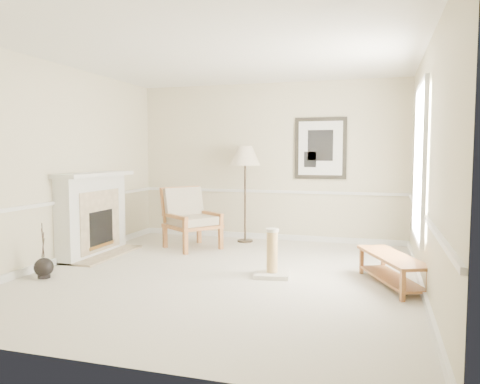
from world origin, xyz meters
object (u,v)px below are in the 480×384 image
Objects in this scene: floor_lamp at (245,158)px; scratching_post at (272,261)px; armchair at (189,215)px; bench at (392,265)px; floor_vase at (44,268)px.

floor_lamp is 2.76m from scratching_post.
armchair reaches higher than scratching_post.
scratching_post is at bearing -65.55° from floor_lamp.
armchair is 1.78× the size of scratching_post.
floor_lamp is 1.28× the size of bench.
floor_vase is 0.64× the size of armchair.
armchair is 3.60m from bench.
scratching_post is (-1.49, 0.01, -0.05)m from bench.
floor_vase is 4.40m from bench.
floor_vase reaches higher than bench.
scratching_post is at bearing 18.46° from floor_vase.
floor_lamp is at bearing -9.29° from armchair.
armchair is (1.02, 2.38, 0.42)m from floor_vase.
armchair is at bearing -135.53° from floor_lamp.
floor_vase reaches higher than scratching_post.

